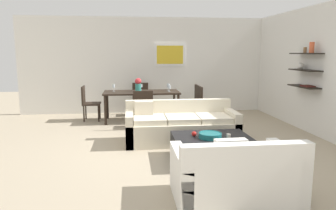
% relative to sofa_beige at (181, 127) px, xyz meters
% --- Properties ---
extents(ground_plane, '(18.00, 18.00, 0.00)m').
position_rel_sofa_beige_xyz_m(ground_plane, '(-0.12, -0.34, -0.29)').
color(ground_plane, tan).
extents(back_wall_unit, '(8.40, 0.09, 2.70)m').
position_rel_sofa_beige_xyz_m(back_wall_unit, '(0.18, 3.19, 1.06)').
color(back_wall_unit, silver).
rests_on(back_wall_unit, ground).
extents(right_wall_shelf_unit, '(0.34, 8.20, 2.70)m').
position_rel_sofa_beige_xyz_m(right_wall_shelf_unit, '(2.90, 0.27, 1.06)').
color(right_wall_shelf_unit, silver).
rests_on(right_wall_shelf_unit, ground).
extents(sofa_beige, '(2.14, 0.90, 0.78)m').
position_rel_sofa_beige_xyz_m(sofa_beige, '(0.00, 0.00, 0.00)').
color(sofa_beige, beige).
rests_on(sofa_beige, ground).
extents(loveseat_white, '(1.43, 0.90, 0.78)m').
position_rel_sofa_beige_xyz_m(loveseat_white, '(0.25, -2.53, 0.00)').
color(loveseat_white, white).
rests_on(loveseat_white, ground).
extents(coffee_table, '(1.24, 1.05, 0.38)m').
position_rel_sofa_beige_xyz_m(coffee_table, '(0.34, -1.16, -0.10)').
color(coffee_table, black).
rests_on(coffee_table, ground).
extents(decorative_bowl, '(0.37, 0.37, 0.09)m').
position_rel_sofa_beige_xyz_m(decorative_bowl, '(0.29, -1.18, 0.13)').
color(decorative_bowl, '#19666B').
rests_on(decorative_bowl, coffee_table).
extents(candle_jar, '(0.07, 0.07, 0.08)m').
position_rel_sofa_beige_xyz_m(candle_jar, '(0.56, -1.27, 0.13)').
color(candle_jar, silver).
rests_on(candle_jar, coffee_table).
extents(apple_on_coffee_table, '(0.08, 0.08, 0.08)m').
position_rel_sofa_beige_xyz_m(apple_on_coffee_table, '(0.05, -1.05, 0.13)').
color(apple_on_coffee_table, red).
rests_on(apple_on_coffee_table, coffee_table).
extents(dining_table, '(1.88, 0.87, 0.75)m').
position_rel_sofa_beige_xyz_m(dining_table, '(-0.68, 2.00, 0.39)').
color(dining_table, black).
rests_on(dining_table, ground).
extents(dining_chair_head, '(0.44, 0.44, 0.88)m').
position_rel_sofa_beige_xyz_m(dining_chair_head, '(-0.68, 2.84, 0.21)').
color(dining_chair_head, black).
rests_on(dining_chair_head, ground).
extents(dining_chair_right_far, '(0.44, 0.44, 0.88)m').
position_rel_sofa_beige_xyz_m(dining_chair_right_far, '(0.67, 2.19, 0.21)').
color(dining_chair_right_far, black).
rests_on(dining_chair_right_far, ground).
extents(dining_chair_left_far, '(0.44, 0.44, 0.88)m').
position_rel_sofa_beige_xyz_m(dining_chair_left_far, '(-2.03, 2.19, 0.21)').
color(dining_chair_left_far, black).
rests_on(dining_chair_left_far, ground).
extents(dining_chair_foot, '(0.44, 0.44, 0.88)m').
position_rel_sofa_beige_xyz_m(dining_chair_foot, '(-0.68, 1.16, 0.21)').
color(dining_chair_foot, black).
rests_on(dining_chair_foot, ground).
extents(dining_chair_right_near, '(0.44, 0.44, 0.88)m').
position_rel_sofa_beige_xyz_m(dining_chair_right_near, '(0.67, 1.80, 0.21)').
color(dining_chair_right_near, black).
rests_on(dining_chair_right_near, ground).
extents(wine_glass_right_far, '(0.07, 0.07, 0.18)m').
position_rel_sofa_beige_xyz_m(wine_glass_right_far, '(0.01, 2.11, 0.58)').
color(wine_glass_right_far, silver).
rests_on(wine_glass_right_far, dining_table).
extents(wine_glass_left_far, '(0.06, 0.06, 0.18)m').
position_rel_sofa_beige_xyz_m(wine_glass_left_far, '(-1.37, 2.11, 0.58)').
color(wine_glass_left_far, silver).
rests_on(wine_glass_left_far, dining_table).
extents(wine_glass_right_near, '(0.06, 0.06, 0.16)m').
position_rel_sofa_beige_xyz_m(wine_glass_right_near, '(0.01, 1.89, 0.57)').
color(wine_glass_right_near, silver).
rests_on(wine_glass_right_near, dining_table).
extents(wine_glass_head, '(0.08, 0.08, 0.15)m').
position_rel_sofa_beige_xyz_m(wine_glass_head, '(-0.68, 2.37, 0.56)').
color(wine_glass_head, silver).
rests_on(wine_glass_head, dining_table).
extents(centerpiece_vase, '(0.16, 0.16, 0.33)m').
position_rel_sofa_beige_xyz_m(centerpiece_vase, '(-0.76, 2.04, 0.63)').
color(centerpiece_vase, teal).
rests_on(centerpiece_vase, dining_table).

